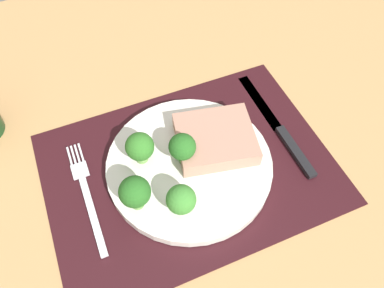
# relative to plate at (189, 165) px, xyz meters

# --- Properties ---
(ground_plane) EXTENTS (1.40, 1.10, 0.03)m
(ground_plane) POSITION_rel_plate_xyz_m (0.00, 0.00, -0.03)
(ground_plane) COLOR tan
(placemat) EXTENTS (0.43, 0.31, 0.00)m
(placemat) POSITION_rel_plate_xyz_m (0.00, 0.00, -0.01)
(placemat) COLOR black
(placemat) RESTS_ON ground_plane
(plate) EXTENTS (0.25, 0.25, 0.02)m
(plate) POSITION_rel_plate_xyz_m (0.00, 0.00, 0.00)
(plate) COLOR silver
(plate) RESTS_ON placemat
(steak) EXTENTS (0.13, 0.12, 0.03)m
(steak) POSITION_rel_plate_xyz_m (0.05, 0.01, 0.02)
(steak) COLOR tan
(steak) RESTS_ON plate
(broccoli_near_steak) EXTENTS (0.04, 0.04, 0.05)m
(broccoli_near_steak) POSITION_rel_plate_xyz_m (-0.06, 0.03, 0.04)
(broccoli_near_steak) COLOR #6B994C
(broccoli_near_steak) RESTS_ON plate
(broccoli_near_fork) EXTENTS (0.04, 0.04, 0.06)m
(broccoli_near_fork) POSITION_rel_plate_xyz_m (-0.09, -0.04, 0.04)
(broccoli_near_fork) COLOR #5B8942
(broccoli_near_fork) RESTS_ON plate
(broccoli_front_edge) EXTENTS (0.04, 0.04, 0.06)m
(broccoli_front_edge) POSITION_rel_plate_xyz_m (-0.01, 0.01, 0.04)
(broccoli_front_edge) COLOR #5B8942
(broccoli_front_edge) RESTS_ON plate
(broccoli_back_left) EXTENTS (0.04, 0.04, 0.05)m
(broccoli_back_left) POSITION_rel_plate_xyz_m (-0.04, -0.07, 0.04)
(broccoli_back_left) COLOR #6B994C
(broccoli_back_left) RESTS_ON plate
(fork) EXTENTS (0.02, 0.19, 0.01)m
(fork) POSITION_rel_plate_xyz_m (-0.16, 0.01, -0.01)
(fork) COLOR silver
(fork) RESTS_ON placemat
(knife) EXTENTS (0.02, 0.23, 0.01)m
(knife) POSITION_rel_plate_xyz_m (0.16, 0.01, -0.00)
(knife) COLOR black
(knife) RESTS_ON placemat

